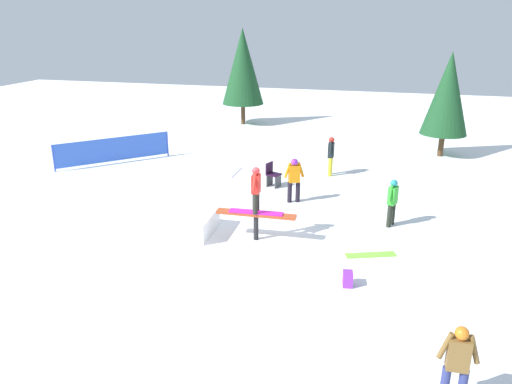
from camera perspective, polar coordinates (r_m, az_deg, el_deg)
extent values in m
plane|color=white|center=(13.93, 0.00, -5.42)|extent=(60.00, 60.00, 0.00)
cylinder|color=black|center=(13.79, 0.00, -4.07)|extent=(0.14, 0.14, 0.72)
cube|color=#A53F1E|center=(13.63, 0.00, -2.54)|extent=(2.23, 0.35, 0.08)
cube|color=white|center=(14.43, -8.47, -3.49)|extent=(1.85, 1.55, 0.57)
cube|color=#D71AA4|center=(13.61, 0.00, -2.32)|extent=(1.50, 0.36, 0.03)
cylinder|color=#262922|center=(13.39, -0.12, -1.36)|extent=(0.14, 0.14, 0.55)
cylinder|color=#262922|center=(13.62, 0.11, -0.99)|extent=(0.14, 0.14, 0.55)
cube|color=red|center=(13.33, 0.00, 0.95)|extent=(0.22, 0.34, 0.50)
cylinder|color=red|center=(13.10, -0.19, 1.14)|extent=(0.10, 0.29, 0.46)
cylinder|color=red|center=(13.49, 0.18, 1.68)|extent=(0.10, 0.29, 0.46)
sphere|color=red|center=(13.22, 0.00, 2.42)|extent=(0.21, 0.21, 0.21)
cube|color=brown|center=(8.66, 22.15, -16.79)|extent=(0.34, 0.22, 0.55)
cylinder|color=brown|center=(8.56, 20.82, -16.09)|extent=(0.22, 0.09, 0.49)
cylinder|color=brown|center=(8.64, 23.68, -16.16)|extent=(0.22, 0.09, 0.49)
sphere|color=orange|center=(8.45, 22.48, -14.70)|extent=(0.21, 0.21, 0.21)
cylinder|color=black|center=(15.33, 15.35, -2.38)|extent=(0.14, 0.14, 0.68)
cylinder|color=black|center=(15.11, 14.99, -2.67)|extent=(0.14, 0.14, 0.68)
cube|color=green|center=(15.01, 15.38, -0.37)|extent=(0.30, 0.38, 0.54)
cylinder|color=green|center=(15.15, 15.70, 0.27)|extent=(0.15, 0.21, 0.48)
cylinder|color=green|center=(14.79, 15.12, -0.15)|extent=(0.15, 0.21, 0.48)
sphere|color=teal|center=(14.89, 15.50, 0.97)|extent=(0.21, 0.21, 0.21)
cylinder|color=black|center=(16.56, 3.87, -0.02)|extent=(0.15, 0.15, 0.70)
cylinder|color=black|center=(16.62, 4.80, 0.02)|extent=(0.15, 0.15, 0.70)
cube|color=orange|center=(16.39, 4.39, 2.10)|extent=(0.41, 0.34, 0.57)
cylinder|color=orange|center=(16.31, 3.64, 2.50)|extent=(0.26, 0.17, 0.51)
cylinder|color=orange|center=(16.40, 5.16, 2.56)|extent=(0.26, 0.17, 0.51)
sphere|color=purple|center=(16.28, 4.43, 3.44)|extent=(0.23, 0.23, 0.23)
cylinder|color=yellow|center=(19.46, 8.44, 2.83)|extent=(0.14, 0.14, 0.72)
cylinder|color=yellow|center=(19.71, 8.53, 3.05)|extent=(0.14, 0.14, 0.72)
cube|color=black|center=(19.41, 8.58, 4.77)|extent=(0.22, 0.35, 0.57)
cylinder|color=black|center=(19.17, 8.53, 4.98)|extent=(0.09, 0.21, 0.51)
cylinder|color=black|center=(19.59, 8.67, 5.28)|extent=(0.09, 0.21, 0.51)
sphere|color=red|center=(19.32, 8.64, 5.90)|extent=(0.22, 0.22, 0.22)
cube|color=white|center=(19.78, -2.58, 2.25)|extent=(0.29, 1.35, 0.02)
cube|color=#82DC3F|center=(13.38, 12.95, -7.02)|extent=(1.33, 0.73, 0.02)
cube|color=#3F3F44|center=(18.01, 2.53, 1.20)|extent=(0.16, 0.38, 0.44)
cube|color=#3F3F44|center=(18.20, 1.57, 1.40)|extent=(0.16, 0.38, 0.44)
cube|color=black|center=(18.03, 2.05, 2.02)|extent=(0.56, 0.56, 0.04)
cube|color=black|center=(18.07, 1.53, 2.80)|extent=(0.18, 0.43, 0.40)
cube|color=purple|center=(11.81, 10.44, -9.74)|extent=(0.26, 0.33, 0.34)
cylinder|color=blue|center=(22.40, -10.08, 5.46)|extent=(0.06, 0.06, 1.10)
cylinder|color=blue|center=(21.30, -22.13, 3.57)|extent=(0.06, 0.06, 1.10)
cube|color=blue|center=(21.71, -15.98, 4.70)|extent=(3.35, 3.40, 0.99)
cylinder|color=#4C331E|center=(23.53, 20.40, 5.07)|extent=(0.24, 0.24, 0.99)
cone|color=#194723|center=(23.12, 21.06, 10.47)|extent=(1.98, 1.98, 3.52)
cylinder|color=#4C331E|center=(28.84, -1.48, 8.93)|extent=(0.24, 0.24, 1.16)
cone|color=#194723|center=(28.48, -1.53, 14.16)|extent=(2.33, 2.33, 4.12)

